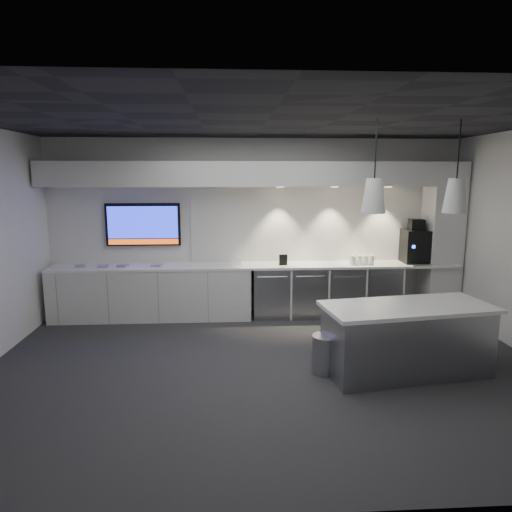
{
  "coord_description": "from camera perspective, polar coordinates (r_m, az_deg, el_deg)",
  "views": [
    {
      "loc": [
        -0.45,
        -5.35,
        2.38
      ],
      "look_at": [
        -0.06,
        1.1,
        1.24
      ],
      "focal_mm": 32.0,
      "sensor_mm": 36.0,
      "label": 1
    }
  ],
  "objects": [
    {
      "name": "floor",
      "position": [
        5.87,
        1.31,
        -13.88
      ],
      "size": [
        7.0,
        7.0,
        0.0
      ],
      "primitive_type": "plane",
      "color": "#2B2B2D",
      "rests_on": "ground"
    },
    {
      "name": "ceiling",
      "position": [
        5.4,
        1.45,
        16.62
      ],
      "size": [
        7.0,
        7.0,
        0.0
      ],
      "primitive_type": "plane",
      "rotation": [
        3.14,
        0.0,
        0.0
      ],
      "color": "black",
      "rests_on": "wall_back"
    },
    {
      "name": "wall_back",
      "position": [
        7.91,
        -0.15,
        3.65
      ],
      "size": [
        7.0,
        0.0,
        7.0
      ],
      "primitive_type": "plane",
      "rotation": [
        1.57,
        0.0,
        0.0
      ],
      "color": "white",
      "rests_on": "floor"
    },
    {
      "name": "wall_front",
      "position": [
        3.02,
        5.39,
        -6.99
      ],
      "size": [
        7.0,
        0.0,
        7.0
      ],
      "primitive_type": "plane",
      "rotation": [
        -1.57,
        0.0,
        0.0
      ],
      "color": "white",
      "rests_on": "floor"
    },
    {
      "name": "back_counter",
      "position": [
        7.68,
        -0.0,
        -1.22
      ],
      "size": [
        6.8,
        0.65,
        0.04
      ],
      "primitive_type": "cube",
      "color": "white",
      "rests_on": "left_base_cabinets"
    },
    {
      "name": "left_base_cabinets",
      "position": [
        7.88,
        -12.85,
        -4.55
      ],
      "size": [
        3.3,
        0.63,
        0.86
      ],
      "primitive_type": "cube",
      "color": "silver",
      "rests_on": "floor"
    },
    {
      "name": "fridge_unit_a",
      "position": [
        7.8,
        1.83,
        -4.47
      ],
      "size": [
        0.6,
        0.61,
        0.85
      ],
      "primitive_type": "cube",
      "color": "gray",
      "rests_on": "floor"
    },
    {
      "name": "fridge_unit_b",
      "position": [
        7.89,
        6.41,
        -4.38
      ],
      "size": [
        0.6,
        0.61,
        0.85
      ],
      "primitive_type": "cube",
      "color": "gray",
      "rests_on": "floor"
    },
    {
      "name": "fridge_unit_c",
      "position": [
        8.02,
        10.86,
        -4.26
      ],
      "size": [
        0.6,
        0.61,
        0.85
      ],
      "primitive_type": "cube",
      "color": "gray",
      "rests_on": "floor"
    },
    {
      "name": "fridge_unit_d",
      "position": [
        8.19,
        15.15,
        -4.12
      ],
      "size": [
        0.6,
        0.61,
        0.85
      ],
      "primitive_type": "cube",
      "color": "gray",
      "rests_on": "floor"
    },
    {
      "name": "backsplash",
      "position": [
        8.04,
        8.45,
        4.01
      ],
      "size": [
        4.6,
        0.03,
        1.3
      ],
      "primitive_type": "cube",
      "color": "silver",
      "rests_on": "wall_back"
    },
    {
      "name": "soffit",
      "position": [
        7.56,
        -0.02,
        10.19
      ],
      "size": [
        6.9,
        0.6,
        0.4
      ],
      "primitive_type": "cube",
      "color": "silver",
      "rests_on": "wall_back"
    },
    {
      "name": "column",
      "position": [
        8.45,
        22.2,
        1.95
      ],
      "size": [
        0.55,
        0.55,
        2.6
      ],
      "primitive_type": "cube",
      "color": "silver",
      "rests_on": "floor"
    },
    {
      "name": "wall_tv",
      "position": [
        7.97,
        -13.92,
        3.84
      ],
      "size": [
        1.25,
        0.07,
        0.72
      ],
      "color": "black",
      "rests_on": "wall_back"
    },
    {
      "name": "island",
      "position": [
        5.89,
        18.27,
        -9.81
      ],
      "size": [
        2.12,
        1.14,
        0.85
      ],
      "rotation": [
        0.0,
        0.0,
        0.14
      ],
      "color": "gray",
      "rests_on": "floor"
    },
    {
      "name": "bin",
      "position": [
        5.74,
        8.69,
        -12.02
      ],
      "size": [
        0.43,
        0.43,
        0.47
      ],
      "primitive_type": "cylinder",
      "rotation": [
        0.0,
        0.0,
        -0.35
      ],
      "color": "gray",
      "rests_on": "floor"
    },
    {
      "name": "coffee_machine",
      "position": [
        8.28,
        19.29,
        1.33
      ],
      "size": [
        0.43,
        0.6,
        0.75
      ],
      "rotation": [
        0.0,
        0.0,
        -0.06
      ],
      "color": "black",
      "rests_on": "back_counter"
    },
    {
      "name": "sign_black",
      "position": [
        7.63,
        3.42,
        -0.48
      ],
      "size": [
        0.14,
        0.04,
        0.18
      ],
      "primitive_type": "cube",
      "rotation": [
        0.0,
        0.0,
        0.11
      ],
      "color": "black",
      "rests_on": "back_counter"
    },
    {
      "name": "sign_white",
      "position": [
        7.57,
        -2.52,
        -0.7
      ],
      "size": [
        0.18,
        0.08,
        0.14
      ],
      "primitive_type": "cube",
      "rotation": [
        0.0,
        0.0,
        0.32
      ],
      "color": "white",
      "rests_on": "back_counter"
    },
    {
      "name": "cup_cluster",
      "position": [
        7.88,
        13.08,
        -0.47
      ],
      "size": [
        0.4,
        0.19,
        0.16
      ],
      "primitive_type": null,
      "color": "white",
      "rests_on": "back_counter"
    },
    {
      "name": "tray_a",
      "position": [
        8.03,
        -21.13,
        -1.18
      ],
      "size": [
        0.2,
        0.2,
        0.02
      ],
      "primitive_type": "cube",
      "rotation": [
        0.0,
        0.0,
        0.34
      ],
      "color": "gray",
      "rests_on": "back_counter"
    },
    {
      "name": "tray_b",
      "position": [
        7.87,
        -18.55,
        -1.23
      ],
      "size": [
        0.18,
        0.18,
        0.02
      ],
      "primitive_type": "cube",
      "rotation": [
        0.0,
        0.0,
        0.16
      ],
      "color": "gray",
      "rests_on": "back_counter"
    },
    {
      "name": "tray_c",
      "position": [
        7.83,
        -16.31,
        -1.17
      ],
      "size": [
        0.2,
        0.2,
        0.02
      ],
      "primitive_type": "cube",
      "rotation": [
        0.0,
        0.0,
        -0.29
      ],
      "color": "gray",
      "rests_on": "back_counter"
    },
    {
      "name": "tray_d",
      "position": [
        7.75,
        -12.33,
        -1.12
      ],
      "size": [
        0.19,
        0.19,
        0.02
      ],
      "primitive_type": "cube",
      "rotation": [
        0.0,
        0.0,
        -0.19
      ],
      "color": "gray",
      "rests_on": "back_counter"
    },
    {
      "name": "pendant_left",
      "position": [
        5.4,
        14.51,
        7.31
      ],
      "size": [
        0.28,
        0.28,
        1.09
      ],
      "color": "silver",
      "rests_on": "ceiling"
    },
    {
      "name": "pendant_right",
      "position": [
        5.77,
        23.68,
        6.95
      ],
      "size": [
        0.28,
        0.28,
        1.09
      ],
      "color": "silver",
      "rests_on": "ceiling"
    }
  ]
}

